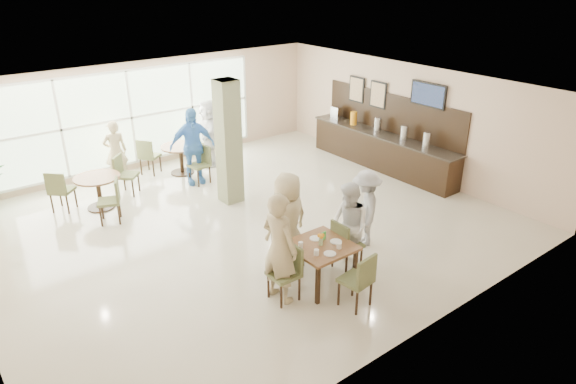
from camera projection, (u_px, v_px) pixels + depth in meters
ground at (246, 224)px, 10.83m from camera, size 10.00×10.00×0.00m
room_shell at (243, 147)px, 10.14m from camera, size 10.00×10.00×10.00m
window_bank at (131, 118)px, 13.19m from camera, size 7.00×0.04×7.00m
column at (229, 143)px, 11.35m from camera, size 0.45×0.45×2.80m
main_table at (321, 250)px, 8.55m from camera, size 0.99×0.99×0.75m
round_table_left at (98, 185)px, 11.33m from camera, size 0.99×0.99×0.75m
round_table_right at (181, 153)px, 13.24m from camera, size 1.00×1.00×0.75m
chairs_main_table at (319, 259)px, 8.62m from camera, size 1.92×2.07×0.95m
chairs_table_left at (100, 188)px, 11.34m from camera, size 2.11×1.81×0.95m
chairs_table_right at (182, 155)px, 13.31m from camera, size 2.01×1.94×0.95m
tabletop_clutter at (322, 243)px, 8.45m from camera, size 0.72×0.72×0.21m
buffet_counter at (382, 148)px, 13.61m from camera, size 0.64×4.70×1.95m
wall_tv at (428, 95)px, 12.29m from camera, size 0.06×1.00×0.58m
framed_art_a at (378, 95)px, 13.57m from camera, size 0.05×0.55×0.70m
framed_art_b at (357, 89)px, 14.15m from camera, size 0.05×0.55×0.70m
teen_left at (280, 248)px, 8.06m from camera, size 0.55×0.75×1.87m
teen_far at (288, 220)px, 9.09m from camera, size 0.87×0.50×1.74m
teen_right at (349, 227)px, 8.99m from camera, size 0.75×0.88×1.61m
teen_standing at (366, 208)px, 9.77m from camera, size 1.06×1.12×1.52m
adult_a at (192, 146)px, 12.49m from camera, size 1.23×0.86×1.91m
adult_b at (209, 133)px, 13.71m from camera, size 1.32×1.80×1.79m
adult_standing at (116, 152)px, 12.65m from camera, size 0.63×0.47×1.57m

